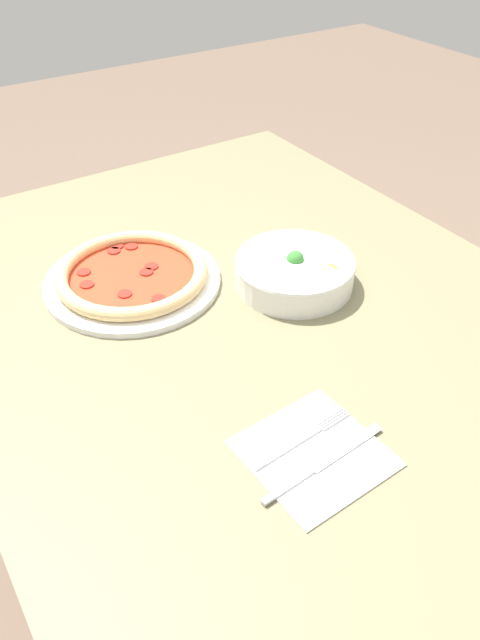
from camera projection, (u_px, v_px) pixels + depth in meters
name	position (u px, v px, depth m)	size (l,w,h in m)	color
ground_plane	(241.00, 542.00, 1.61)	(8.00, 8.00, 0.00)	brown
dining_table	(241.00, 342.00, 1.19)	(1.30, 1.03, 0.77)	#706B4C
pizza	(132.00, 276.00, 1.17)	(0.33, 0.33, 0.04)	white
bowl	(294.00, 270.00, 1.16)	(0.22, 0.22, 0.07)	white
napkin	(314.00, 453.00, 0.85)	(0.19, 0.19, 0.00)	white
fork	(301.00, 440.00, 0.87)	(0.02, 0.17, 0.00)	silver
knife	(319.00, 466.00, 0.83)	(0.03, 0.21, 0.01)	silver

